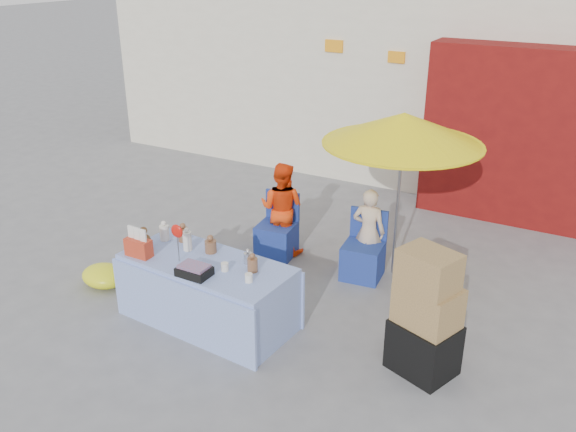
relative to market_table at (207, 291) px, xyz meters
The scene contains 9 objects.
ground 0.67m from the market_table, 44.85° to the left, with size 80.00×80.00×0.00m, color slate.
market_table is the anchor object (origin of this frame).
chair_left 1.79m from the market_table, 94.70° to the left, with size 0.53×0.52×0.85m.
chair_right 2.10m from the market_table, 58.14° to the left, with size 0.53×0.52×0.85m.
vendor_orange 1.93m from the market_table, 94.31° to the left, with size 0.62×0.48×1.27m, color #FE400D.
vendor_beige 2.22m from the market_table, 59.94° to the left, with size 0.42×0.27×1.14m, color beige.
umbrella 2.92m from the market_table, 55.70° to the left, with size 1.90×1.90×2.09m.
box_stack 2.37m from the market_table, ahead, with size 0.72×0.65×1.30m.
tarp_bundle 1.60m from the market_table, behind, with size 0.59×0.47×0.26m, color yellow.
Camera 1 is at (3.20, -5.01, 3.79)m, focal length 38.00 mm.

